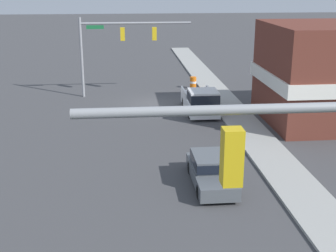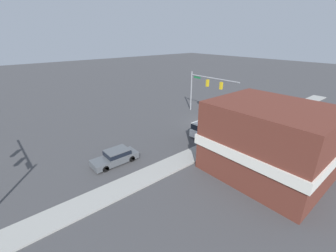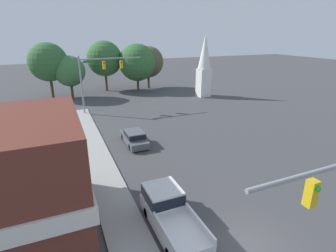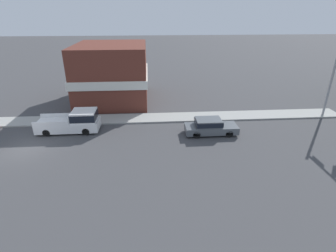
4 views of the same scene
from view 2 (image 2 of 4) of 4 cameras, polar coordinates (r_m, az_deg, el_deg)
The scene contains 7 objects.
ground_plane at distance 33.56m, azimuth 9.14°, elevation 0.85°, with size 200.00×200.00×0.00m, color #424244.
sidewalk_curb at distance 30.46m, azimuth 17.23°, elevation -2.02°, with size 2.40×60.00×0.14m.
near_signal_assembly at distance 36.06m, azimuth 9.42°, elevation 10.26°, with size 9.08×0.49×6.51m.
car_lead at distance 23.24m, azimuth -13.11°, elevation -7.52°, with size 1.80×4.63×1.42m.
pickup_truck_parked at distance 29.03m, azimuth 9.98°, elevation -0.62°, with size 2.11×5.49×1.96m.
construction_barrel at distance 35.18m, azimuth 19.39°, elevation 1.79°, with size 0.58×0.58×1.07m.
corner_brick_building at distance 21.77m, azimuth 24.12°, elevation -3.56°, with size 9.94×8.32×6.64m.
Camera 2 is at (-20.10, 24.04, 12.00)m, focal length 24.00 mm.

